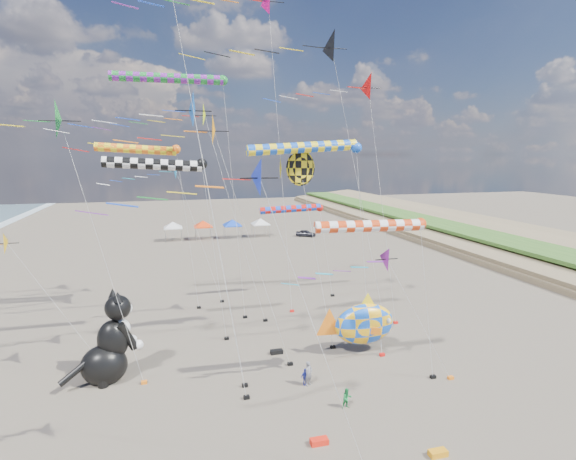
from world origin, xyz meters
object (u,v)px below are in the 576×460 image
(person_adult, at_px, (309,373))
(child_blue, at_px, (305,377))
(fish_inflatable, at_px, (364,324))
(child_green, at_px, (347,398))
(parked_car, at_px, (306,233))
(cat_inflatable, at_px, (108,337))

(person_adult, distance_m, child_blue, 0.35)
(fish_inflatable, bearing_deg, child_green, -121.40)
(person_adult, bearing_deg, parked_car, 39.67)
(parked_car, bearing_deg, fish_inflatable, -162.63)
(child_green, relative_size, child_blue, 1.10)
(person_adult, distance_m, child_green, 3.32)
(cat_inflatable, bearing_deg, person_adult, -42.51)
(cat_inflatable, relative_size, person_adult, 3.72)
(cat_inflatable, bearing_deg, parked_car, 34.40)
(child_green, xyz_separation_m, child_blue, (-1.55, 3.16, -0.05))
(child_green, height_order, parked_car, child_green)
(fish_inflatable, height_order, child_green, fish_inflatable)
(cat_inflatable, relative_size, child_blue, 5.39)
(fish_inflatable, xyz_separation_m, child_green, (-4.04, -6.62, -1.59))
(child_blue, bearing_deg, parked_car, 48.61)
(fish_inflatable, distance_m, child_blue, 6.77)
(cat_inflatable, xyz_separation_m, child_blue, (11.95, -3.86, -2.40))
(fish_inflatable, bearing_deg, cat_inflatable, 178.69)
(cat_inflatable, xyz_separation_m, child_green, (13.50, -7.02, -2.35))
(child_green, bearing_deg, person_adult, 106.63)
(cat_inflatable, height_order, child_green, cat_inflatable)
(child_green, bearing_deg, cat_inflatable, 145.51)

